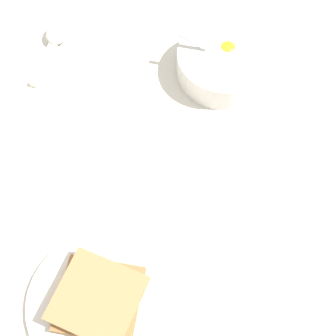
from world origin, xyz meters
name	(u,v)px	position (x,y,z in m)	size (l,w,h in m)	color
ground_plane	(93,145)	(0.00, 0.00, 0.00)	(3.00, 3.00, 0.00)	silver
egg_bowl	(224,63)	(-0.24, 0.11, 0.03)	(0.16, 0.16, 0.08)	white
toast_plate	(99,302)	(0.21, 0.15, 0.01)	(0.20, 0.20, 0.01)	white
toast_sandwich	(99,299)	(0.20, 0.15, 0.03)	(0.14, 0.14, 0.03)	#9E7042
soup_spoon	(55,38)	(-0.15, -0.18, 0.01)	(0.15, 0.06, 0.03)	white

